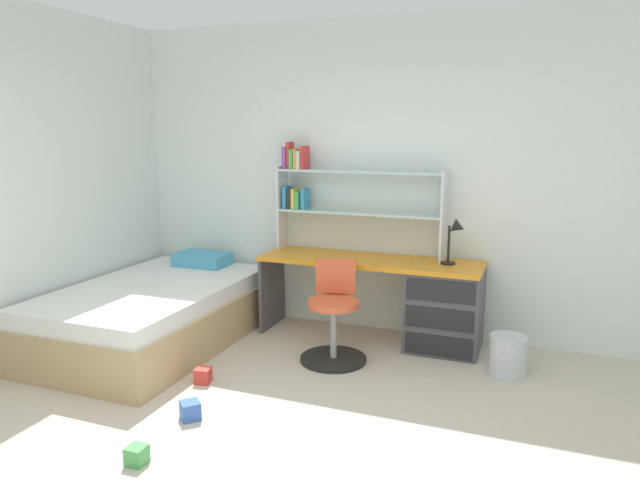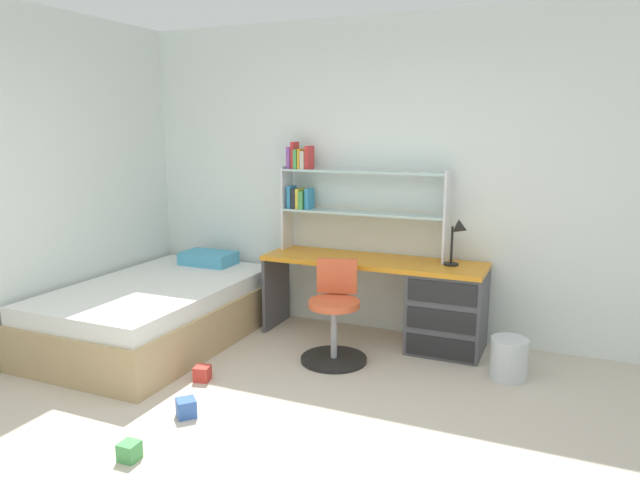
{
  "view_description": "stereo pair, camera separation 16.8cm",
  "coord_description": "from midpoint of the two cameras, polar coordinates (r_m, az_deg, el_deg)",
  "views": [
    {
      "loc": [
        1.3,
        -2.5,
        1.79
      ],
      "look_at": [
        -0.23,
        1.44,
        0.94
      ],
      "focal_mm": 32.75,
      "sensor_mm": 36.0,
      "label": 1
    },
    {
      "loc": [
        1.45,
        -2.44,
        1.79
      ],
      "look_at": [
        -0.23,
        1.44,
        0.94
      ],
      "focal_mm": 32.75,
      "sensor_mm": 36.0,
      "label": 2
    }
  ],
  "objects": [
    {
      "name": "desk_lamp",
      "position": [
        4.75,
        14.42,
        1.0
      ],
      "size": [
        0.2,
        0.17,
        0.38
      ],
      "color": "black",
      "rests_on": "desk"
    },
    {
      "name": "room_shell",
      "position": [
        4.53,
        -11.59,
        5.74
      ],
      "size": [
        5.78,
        5.88,
        2.72
      ],
      "color": "silver",
      "rests_on": "ground_plane"
    },
    {
      "name": "waste_bin",
      "position": [
        4.56,
        18.99,
        -10.34
      ],
      "size": [
        0.27,
        0.27,
        0.3
      ],
      "primitive_type": "cylinder",
      "color": "silver",
      "rests_on": "ground_plane"
    },
    {
      "name": "desk",
      "position": [
        4.91,
        11.46,
        -5.4
      ],
      "size": [
        1.88,
        0.54,
        0.71
      ],
      "color": "orange",
      "rests_on": "ground_plane"
    },
    {
      "name": "toy_block_green_1",
      "position": [
        3.53,
        -16.77,
        -18.65
      ],
      "size": [
        0.11,
        0.11,
        0.1
      ],
      "primitive_type": "cube",
      "rotation": [
        0.0,
        0.0,
        0.03
      ],
      "color": "#479E51",
      "rests_on": "ground_plane"
    },
    {
      "name": "bed_platform",
      "position": [
        5.19,
        -14.6,
        -6.23
      ],
      "size": [
        1.29,
        2.06,
        0.62
      ],
      "color": "tan",
      "rests_on": "ground_plane"
    },
    {
      "name": "bookshelf_hutch",
      "position": [
        5.12,
        2.96,
        5.35
      ],
      "size": [
        1.48,
        0.22,
        0.97
      ],
      "color": "silver",
      "rests_on": "desk"
    },
    {
      "name": "toy_block_red_0",
      "position": [
        4.38,
        -10.33,
        -12.16
      ],
      "size": [
        0.13,
        0.13,
        0.11
      ],
      "primitive_type": "cube",
      "rotation": [
        0.0,
        0.0,
        0.23
      ],
      "color": "red",
      "rests_on": "ground_plane"
    },
    {
      "name": "ground_plane",
      "position": [
        3.35,
        -5.07,
        -21.16
      ],
      "size": [
        5.78,
        5.88,
        0.02
      ],
      "primitive_type": "cube",
      "color": "beige"
    },
    {
      "name": "toy_block_blue_2",
      "position": [
        3.9,
        -11.7,
        -15.25
      ],
      "size": [
        0.16,
        0.16,
        0.11
      ],
      "primitive_type": "cube",
      "rotation": [
        0.0,
        0.0,
        2.39
      ],
      "color": "#3860B7",
      "rests_on": "ground_plane"
    },
    {
      "name": "swivel_chair",
      "position": [
        4.59,
        2.48,
        -7.45
      ],
      "size": [
        0.52,
        0.52,
        0.78
      ],
      "color": "black",
      "rests_on": "ground_plane"
    }
  ]
}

